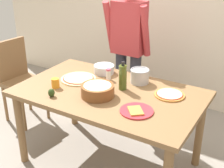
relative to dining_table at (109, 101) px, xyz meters
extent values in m
plane|color=gray|center=(0.00, 0.00, -0.67)|extent=(8.00, 8.00, 0.00)
cube|color=beige|center=(0.00, 1.60, 0.63)|extent=(5.60, 0.10, 2.60)
cube|color=brown|center=(0.00, 0.00, 0.07)|extent=(1.60, 0.96, 0.04)
cylinder|color=brown|center=(-0.72, -0.40, -0.31)|extent=(0.07, 0.07, 0.72)
cylinder|color=brown|center=(-0.72, 0.40, -0.31)|extent=(0.07, 0.07, 0.72)
cylinder|color=brown|center=(0.72, 0.40, -0.31)|extent=(0.07, 0.07, 0.72)
cylinder|color=#2D2D38|center=(-0.31, 0.76, -0.24)|extent=(0.12, 0.12, 0.85)
cylinder|color=#2D2D38|center=(-0.13, 0.76, -0.24)|extent=(0.12, 0.12, 0.85)
cube|color=#B7383D|center=(-0.22, 0.76, 0.46)|extent=(0.34, 0.20, 0.55)
cylinder|color=#B7383D|center=(-0.43, 0.71, 0.46)|extent=(0.07, 0.21, 0.55)
cylinder|color=#B7383D|center=(-0.01, 0.71, 0.46)|extent=(0.07, 0.21, 0.55)
cube|color=brown|center=(-1.25, 0.18, -0.19)|extent=(0.45, 0.45, 0.05)
cube|color=brown|center=(-1.43, 0.21, 0.06)|extent=(0.09, 0.38, 0.45)
cylinder|color=brown|center=(-1.10, -0.01, -0.44)|extent=(0.04, 0.04, 0.45)
cylinder|color=brown|center=(-1.06, 0.33, -0.44)|extent=(0.04, 0.04, 0.45)
cylinder|color=brown|center=(-1.44, 0.04, -0.44)|extent=(0.04, 0.04, 0.45)
cylinder|color=brown|center=(-1.40, 0.37, -0.44)|extent=(0.04, 0.04, 0.45)
cylinder|color=beige|center=(-0.38, 0.07, 0.10)|extent=(0.33, 0.33, 0.01)
cylinder|color=#B22D1E|center=(-0.38, 0.07, 0.10)|extent=(0.29, 0.29, 0.00)
cylinder|color=beige|center=(-0.38, 0.07, 0.11)|extent=(0.27, 0.27, 0.00)
cylinder|color=#C67A33|center=(0.48, 0.19, 0.10)|extent=(0.26, 0.26, 0.01)
cylinder|color=#B22D1E|center=(0.48, 0.19, 0.10)|extent=(0.23, 0.23, 0.00)
cylinder|color=beige|center=(0.48, 0.19, 0.11)|extent=(0.21, 0.21, 0.00)
cylinder|color=red|center=(0.36, -0.19, 0.10)|extent=(0.26, 0.26, 0.01)
cube|color=#CC8438|center=(0.36, -0.21, 0.11)|extent=(0.17, 0.17, 0.01)
cylinder|color=brown|center=(-0.03, -0.13, 0.14)|extent=(0.28, 0.28, 0.10)
ellipsoid|color=beige|center=(-0.03, -0.13, 0.18)|extent=(0.25, 0.25, 0.05)
cylinder|color=#B7B7BC|center=(-0.26, 0.33, 0.13)|extent=(0.20, 0.20, 0.08)
cylinder|color=#47561E|center=(0.08, 0.10, 0.20)|extent=(0.07, 0.07, 0.22)
cylinder|color=black|center=(0.08, 0.10, 0.33)|extent=(0.03, 0.03, 0.04)
cylinder|color=#B7B7BC|center=(0.14, 0.30, 0.15)|extent=(0.17, 0.17, 0.12)
torus|color=#A5A5AD|center=(0.14, 0.30, 0.21)|extent=(0.17, 0.17, 0.01)
cylinder|color=orange|center=(-0.45, -0.17, 0.13)|extent=(0.07, 0.07, 0.08)
cylinder|color=white|center=(-0.14, 0.22, 0.14)|extent=(0.04, 0.04, 0.09)
cylinder|color=#D84C66|center=(-0.14, 0.22, 0.19)|extent=(0.04, 0.04, 0.02)
ellipsoid|color=#2D4219|center=(-0.36, -0.33, 0.13)|extent=(0.06, 0.06, 0.07)
camera|label=1|loc=(1.26, -2.06, 1.27)|focal=49.82mm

